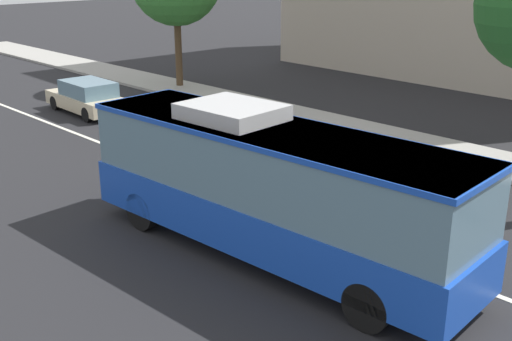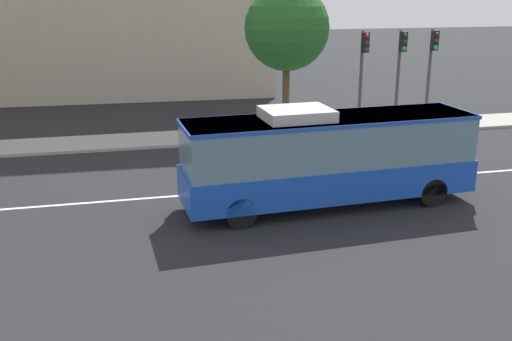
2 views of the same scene
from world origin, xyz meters
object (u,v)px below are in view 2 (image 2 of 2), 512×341
at_px(traffic_light_far_corner, 400,64).
at_px(street_tree_kerbside_left, 287,28).
at_px(traffic_light_mid_block, 363,65).
at_px(traffic_light_near_corner, 432,62).
at_px(transit_bus, 329,155).

xyz_separation_m(traffic_light_far_corner, street_tree_kerbside_left, (-5.46, 1.50, 1.70)).
bearing_deg(street_tree_kerbside_left, traffic_light_mid_block, -22.59).
distance_m(traffic_light_mid_block, street_tree_kerbside_left, 4.14).
bearing_deg(traffic_light_near_corner, traffic_light_mid_block, -87.24).
relative_size(transit_bus, traffic_light_far_corner, 1.95).
xyz_separation_m(transit_bus, traffic_light_near_corner, (8.76, 9.20, 1.75)).
height_order(traffic_light_mid_block, traffic_light_far_corner, same).
distance_m(transit_bus, traffic_light_mid_block, 10.46).
bearing_deg(transit_bus, traffic_light_mid_block, 58.01).
bearing_deg(traffic_light_near_corner, transit_bus, -43.29).
relative_size(traffic_light_far_corner, street_tree_kerbside_left, 0.70).
relative_size(traffic_light_mid_block, street_tree_kerbside_left, 0.70).
height_order(transit_bus, traffic_light_mid_block, traffic_light_mid_block).
xyz_separation_m(transit_bus, traffic_light_far_corner, (6.94, 8.98, 1.75)).
xyz_separation_m(traffic_light_mid_block, street_tree_kerbside_left, (-3.49, 1.45, 1.70)).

